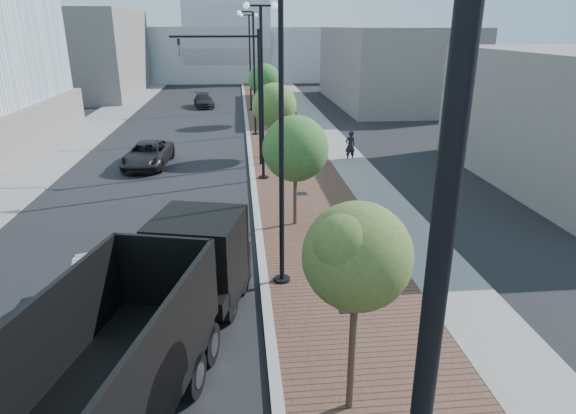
{
  "coord_description": "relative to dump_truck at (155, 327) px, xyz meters",
  "views": [
    {
      "loc": [
        -0.65,
        -4.77,
        8.18
      ],
      "look_at": [
        1.0,
        12.0,
        2.0
      ],
      "focal_mm": 30.93,
      "sensor_mm": 36.0,
      "label": 1
    }
  ],
  "objects": [
    {
      "name": "tree_1",
      "position": [
        4.45,
        9.44,
        1.99
      ],
      "size": [
        2.73,
        2.73,
        4.8
      ],
      "color": "#382619",
      "rests_on": "ground"
    },
    {
      "name": "dump_truck",
      "position": [
        0.0,
        0.0,
        0.0
      ],
      "size": [
        5.67,
        13.53,
        3.41
      ],
      "rotation": [
        0.0,
        0.0,
        -0.25
      ],
      "color": "black",
      "rests_on": "ground"
    },
    {
      "name": "sidewalk",
      "position": [
        6.31,
        34.41,
        -1.38
      ],
      "size": [
        7.0,
        140.0,
        0.12
      ],
      "primitive_type": "cube",
      "color": "#4C2D23",
      "rests_on": "ground"
    },
    {
      "name": "utility_cover_2",
      "position": [
        5.21,
        13.41,
        -1.31
      ],
      "size": [
        0.5,
        0.5,
        0.02
      ],
      "primitive_type": "cube",
      "color": "black",
      "rests_on": "sidewalk"
    },
    {
      "name": "streetlight_1",
      "position": [
        3.3,
        4.41,
        2.9
      ],
      "size": [
        1.44,
        0.56,
        9.21
      ],
      "color": "black",
      "rests_on": "ground"
    },
    {
      "name": "dark_car_far",
      "position": [
        -1.53,
        43.55,
        -0.77
      ],
      "size": [
        2.58,
        4.86,
        1.34
      ],
      "primitive_type": "imported",
      "rotation": [
        0.0,
        0.0,
        0.16
      ],
      "color": "black",
      "rests_on": "ground"
    },
    {
      "name": "white_sedan",
      "position": [
        -1.76,
        2.58,
        -0.58
      ],
      "size": [
        3.12,
        5.48,
        1.71
      ],
      "primitive_type": "imported",
      "rotation": [
        0.0,
        0.0,
        0.27
      ],
      "color": "silver",
      "rests_on": "ground"
    },
    {
      "name": "west_sidewalk",
      "position": [
        -10.19,
        34.41,
        -1.38
      ],
      "size": [
        4.0,
        140.0,
        0.12
      ],
      "primitive_type": "cube",
      "color": "slate",
      "rests_on": "ground"
    },
    {
      "name": "commercial_block_ne",
      "position": [
        18.81,
        44.41,
        2.56
      ],
      "size": [
        12.0,
        22.0,
        8.0
      ],
      "primitive_type": "cube",
      "color": "slate",
      "rests_on": "ground"
    },
    {
      "name": "utility_cover_1",
      "position": [
        5.21,
        2.41,
        -1.31
      ],
      "size": [
        0.5,
        0.5,
        0.02
      ],
      "primitive_type": "cube",
      "color": "black",
      "rests_on": "sidewalk"
    },
    {
      "name": "curb",
      "position": [
        2.81,
        34.41,
        -1.37
      ],
      "size": [
        0.3,
        140.0,
        0.14
      ],
      "primitive_type": "cube",
      "color": "gray",
      "rests_on": "ground"
    },
    {
      "name": "concrete_strip",
      "position": [
        9.01,
        34.41,
        -1.37
      ],
      "size": [
        2.4,
        140.0,
        0.13
      ],
      "primitive_type": "cube",
      "color": "slate",
      "rests_on": "ground"
    },
    {
      "name": "pedestrian",
      "position": [
        9.16,
        20.2,
        -0.48
      ],
      "size": [
        0.78,
        0.59,
        1.91
      ],
      "primitive_type": "imported",
      "rotation": [
        0.0,
        0.0,
        3.34
      ],
      "color": "black",
      "rests_on": "ground"
    },
    {
      "name": "streetlight_4",
      "position": [
        3.41,
        40.41,
        3.38
      ],
      "size": [
        1.72,
        0.56,
        9.28
      ],
      "color": "black",
      "rests_on": "ground"
    },
    {
      "name": "streetlight_2",
      "position": [
        3.41,
        16.41,
        3.38
      ],
      "size": [
        1.72,
        0.56,
        9.28
      ],
      "color": "black",
      "rests_on": "ground"
    },
    {
      "name": "streetlight_3",
      "position": [
        3.3,
        28.41,
        2.9
      ],
      "size": [
        1.44,
        0.56,
        9.21
      ],
      "color": "black",
      "rests_on": "ground"
    },
    {
      "name": "dark_car_mid",
      "position": [
        -3.53,
        20.04,
        -0.71
      ],
      "size": [
        2.84,
        5.44,
        1.46
      ],
      "primitive_type": "imported",
      "rotation": [
        0.0,
        0.0,
        -0.08
      ],
      "color": "black",
      "rests_on": "ground"
    },
    {
      "name": "convention_center",
      "position": [
        0.81,
        79.41,
        4.57
      ],
      "size": [
        50.0,
        30.0,
        50.0
      ],
      "color": "#9AA0A4",
      "rests_on": "ground"
    },
    {
      "name": "commercial_block_nw",
      "position": [
        -17.19,
        54.41,
        3.56
      ],
      "size": [
        14.0,
        20.0,
        10.0
      ],
      "primitive_type": "cube",
      "color": "#645E5A",
      "rests_on": "ground"
    },
    {
      "name": "tree_0",
      "position": [
        4.45,
        -1.56,
        2.39
      ],
      "size": [
        2.3,
        2.23,
        4.97
      ],
      "color": "#382619",
      "rests_on": "ground"
    },
    {
      "name": "traffic_mast",
      "position": [
        2.51,
        19.41,
        3.54
      ],
      "size": [
        5.09,
        0.2,
        8.0
      ],
      "color": "black",
      "rests_on": "ground"
    },
    {
      "name": "tree_2",
      "position": [
        4.45,
        21.44,
        1.94
      ],
      "size": [
        2.84,
        2.84,
        4.81
      ],
      "color": "#382619",
      "rests_on": "ground"
    },
    {
      "name": "tree_3",
      "position": [
        4.45,
        33.44,
        2.35
      ],
      "size": [
        2.73,
        2.73,
        5.17
      ],
      "color": "#382619",
      "rests_on": "ground"
    }
  ]
}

